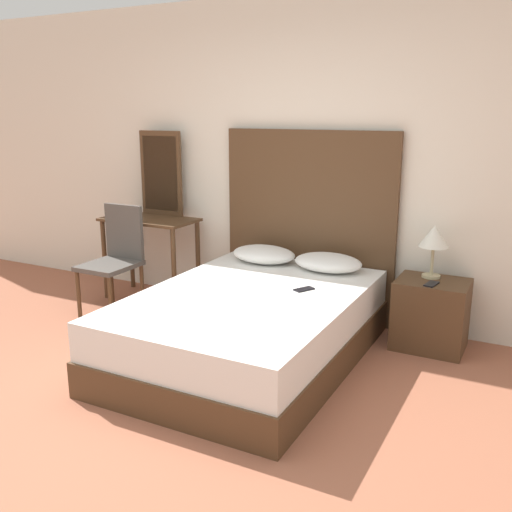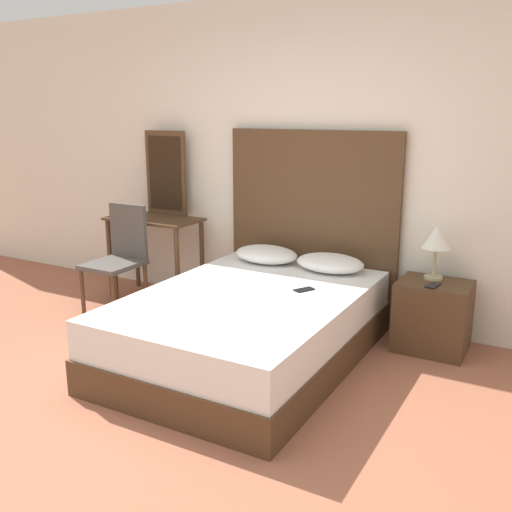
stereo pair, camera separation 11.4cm
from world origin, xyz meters
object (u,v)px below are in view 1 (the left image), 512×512
phone_on_bed (304,289)px  vanity_desk (150,234)px  nightstand (431,314)px  bed (249,327)px  phone_on_nightstand (431,284)px  table_lamp (434,238)px  chair (116,254)px

phone_on_bed → vanity_desk: (-1.80, 0.54, 0.12)m
nightstand → bed: bearing=-143.7°
phone_on_nightstand → phone_on_bed: bearing=-150.2°
phone_on_bed → phone_on_nightstand: 0.93m
phone_on_bed → table_lamp: (0.77, 0.65, 0.33)m
bed → nightstand: size_ratio=3.95×
bed → phone_on_nightstand: size_ratio=13.21×
phone_on_bed → chair: (-1.83, 0.09, 0.03)m
bed → phone_on_bed: (0.32, 0.25, 0.26)m
nightstand → chair: 2.70m
table_lamp → chair: size_ratio=0.42×
phone_on_bed → phone_on_nightstand: size_ratio=1.04×
phone_on_nightstand → chair: size_ratio=0.17×
bed → nightstand: (1.12, 0.82, 0.02)m
phone_on_bed → table_lamp: 1.06m
phone_on_bed → vanity_desk: bearing=163.3°
nightstand → chair: chair is taller
nightstand → phone_on_nightstand: 0.29m
table_lamp → chair: chair is taller
nightstand → chair: bearing=-169.7°
table_lamp → vanity_desk: bearing=-177.5°
phone_on_bed → nightstand: nightstand is taller
nightstand → vanity_desk: vanity_desk is taller
vanity_desk → bed: bearing=-28.1°
bed → vanity_desk: size_ratio=2.37×
phone_on_bed → phone_on_nightstand: (0.81, 0.46, 0.03)m
bed → chair: size_ratio=2.19×
table_lamp → phone_on_nightstand: (0.04, -0.19, -0.30)m
bed → chair: 1.58m
bed → vanity_desk: (-1.49, 0.79, 0.38)m
bed → chair: bearing=167.3°
nightstand → phone_on_nightstand: bearing=-86.7°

